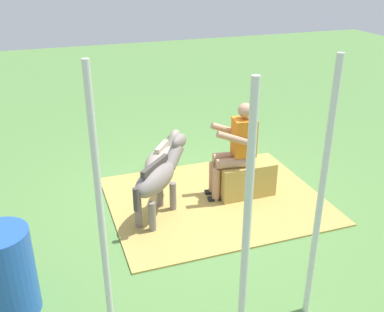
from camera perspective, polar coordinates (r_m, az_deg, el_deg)
name	(u,v)px	position (r m, az deg, el deg)	size (l,w,h in m)	color
ground_plane	(191,197)	(6.42, -0.08, -5.31)	(24.00, 24.00, 0.00)	#568442
hay_patch	(216,200)	(6.35, 3.06, -5.60)	(2.92, 2.38, 0.02)	tan
hay_bale	(245,179)	(6.42, 6.76, -2.92)	(0.80, 0.41, 0.51)	tan
person_seated	(235,147)	(6.14, 5.54, 1.21)	(0.70, 0.48, 1.39)	tan
pony_standing	(159,177)	(5.74, -4.27, -2.65)	(1.05, 1.07, 0.95)	slate
pony_lying	(163,157)	(7.21, -3.78, -0.16)	(1.00, 1.24, 0.42)	gray
water_barrel	(5,273)	(4.69, -22.73, -13.58)	(0.56, 0.56, 0.90)	blue
tent_pole_left	(321,199)	(4.04, 16.08, -5.25)	(0.06, 0.06, 2.52)	silver
tent_pole_right	(100,211)	(3.78, -11.60, -6.92)	(0.06, 0.06, 2.52)	silver
tent_pole_mid	(246,245)	(3.34, 6.86, -11.26)	(0.06, 0.06, 2.52)	silver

